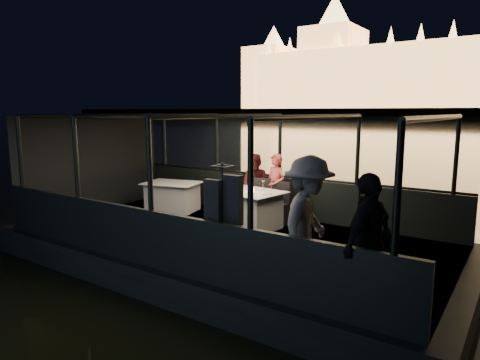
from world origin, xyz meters
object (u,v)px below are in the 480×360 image
Objects in this scene: person_man_maroon at (256,185)px; wine_bottle at (224,183)px; chair_port_right at (277,204)px; dining_table_aft at (173,195)px; chair_port_left at (257,202)px; dining_table_central at (247,209)px; coat_stand at (223,218)px; person_woman_coral at (275,187)px; passenger_dark at (368,243)px; passenger_stripe at (308,229)px.

wine_bottle is at bearing -102.89° from person_man_maroon.
chair_port_right is at bearing -30.86° from person_man_maroon.
chair_port_left reaches higher than dining_table_aft.
dining_table_central is at bearing 28.74° from wine_bottle.
coat_stand is (3.56, -2.75, 0.51)m from dining_table_aft.
chair_port_right is (0.42, 0.49, 0.06)m from dining_table_central.
person_man_maroon is 1.08m from wine_bottle.
wine_bottle is (-1.67, 2.30, 0.02)m from coat_stand.
person_man_maroon is at bearing 154.54° from chair_port_right.
passenger_dark reaches higher than person_woman_coral.
passenger_stripe reaches higher than dining_table_aft.
person_man_maroon is (2.00, 0.61, 0.36)m from dining_table_aft.
dining_table_aft is at bearing 53.78° from passenger_stripe.
chair_port_left is at bearing 33.81° from passenger_stripe.
person_man_maroon is at bearing 110.60° from dining_table_central.
dining_table_central is 1.61× the size of chair_port_right.
person_woman_coral is (-0.20, 0.28, 0.30)m from chair_port_right.
wine_bottle is at bearing -13.43° from dining_table_aft.
passenger_stripe is (2.74, -3.06, 0.10)m from person_man_maroon.
person_woman_coral is at bearing 57.34° from wine_bottle.
chair_port_left is (-0.06, 0.47, 0.06)m from dining_table_central.
chair_port_right is (2.73, 0.28, 0.06)m from dining_table_aft.
person_woman_coral is (0.29, 0.31, 0.30)m from chair_port_left.
person_woman_coral is 0.87× the size of passenger_dark.
wine_bottle is (-0.36, -0.70, 0.47)m from chair_port_left.
person_man_maroon is 4.31× the size of wine_bottle.
passenger_dark is (2.85, -2.87, 0.40)m from chair_port_right.
passenger_stripe is 5.48× the size of wine_bottle.
chair_port_left is at bearing -120.11° from passenger_dark.
person_woman_coral is at bearing 74.01° from dining_table_central.
person_man_maroon is (-0.73, 0.33, 0.30)m from chair_port_right.
coat_stand reaches higher than person_man_maroon.
passenger_dark is at bearing -30.06° from wine_bottle.
passenger_stripe reaches higher than chair_port_right.
wine_bottle reaches higher than chair_port_right.
chair_port_right is at bearing 5.81° from dining_table_aft.
dining_table_central is 4.33× the size of wine_bottle.
person_man_maroon is (-0.31, 0.82, 0.36)m from dining_table_central.
chair_port_left is 3.70m from passenger_stripe.
wine_bottle is at bearing -109.75° from passenger_dark.
dining_table_aft is at bearing 167.51° from chair_port_left.
chair_port_left is 0.92m from wine_bottle.
passenger_dark reaches higher than dining_table_aft.
passenger_stripe is 3.49m from wine_bottle.
passenger_stripe is at bearing -54.92° from chair_port_right.
coat_stand is (1.25, -2.53, 0.51)m from dining_table_central.
person_man_maroon reaches higher than chair_port_left.
passenger_dark is (3.05, -3.15, 0.10)m from person_woman_coral.
wine_bottle is at bearing 126.05° from coat_stand.
wine_bottle is (-0.65, -1.01, 0.17)m from person_woman_coral.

